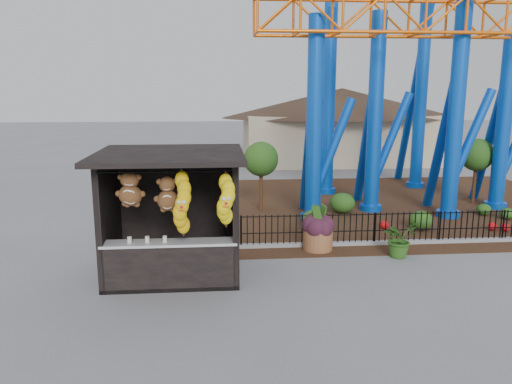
{
  "coord_description": "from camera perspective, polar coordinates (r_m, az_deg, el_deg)",
  "views": [
    {
      "loc": [
        -1.92,
        -10.96,
        4.62
      ],
      "look_at": [
        -0.89,
        1.5,
        2.0
      ],
      "focal_mm": 35.0,
      "sensor_mm": 36.0,
      "label": 1
    }
  ],
  "objects": [
    {
      "name": "pavilion",
      "position": [
        32.0,
        9.72,
        8.88
      ],
      "size": [
        15.0,
        15.0,
        4.8
      ],
      "color": "#BFAD8C",
      "rests_on": "ground"
    },
    {
      "name": "planter_foliage",
      "position": [
        14.45,
        7.13,
        -3.07
      ],
      "size": [
        0.7,
        0.7,
        0.64
      ],
      "primitive_type": "ellipsoid",
      "color": "#331422",
      "rests_on": "terracotta_planter"
    },
    {
      "name": "picket_fence",
      "position": [
        16.08,
        20.6,
        -3.8
      ],
      "size": [
        12.2,
        0.06,
        1.0
      ],
      "primitive_type": null,
      "color": "black",
      "rests_on": "ground"
    },
    {
      "name": "landscaping",
      "position": [
        18.05,
        13.48,
        -2.25
      ],
      "size": [
        7.83,
        3.63,
        0.76
      ],
      "color": "#254C16",
      "rests_on": "mulch_bed"
    },
    {
      "name": "mulch_bed",
      "position": [
        20.39,
        12.27,
        -1.52
      ],
      "size": [
        18.0,
        12.0,
        0.02
      ],
      "primitive_type": "cube",
      "color": "#331E11",
      "rests_on": "ground"
    },
    {
      "name": "curb",
      "position": [
        15.84,
        17.52,
        -5.47
      ],
      "size": [
        18.0,
        0.18,
        0.12
      ],
      "primitive_type": "cube",
      "color": "gray",
      "rests_on": "ground"
    },
    {
      "name": "roller_coaster",
      "position": [
        20.52,
        16.01,
        16.49
      ],
      "size": [
        11.0,
        6.37,
        10.82
      ],
      "color": "blue",
      "rests_on": "ground"
    },
    {
      "name": "potted_plant",
      "position": [
        14.44,
        16.08,
        -5.15
      ],
      "size": [
        1.18,
        1.12,
        1.03
      ],
      "primitive_type": "imported",
      "rotation": [
        0.0,
        0.0,
        0.43
      ],
      "color": "#274D16",
      "rests_on": "ground"
    },
    {
      "name": "terracotta_planter",
      "position": [
        14.63,
        7.07,
        -5.43
      ],
      "size": [
        0.98,
        0.98,
        0.61
      ],
      "primitive_type": "cylinder",
      "rotation": [
        0.0,
        0.0,
        -0.15
      ],
      "color": "brown",
      "rests_on": "ground"
    },
    {
      "name": "prize_booth",
      "position": [
        12.3,
        -9.62,
        -2.82
      ],
      "size": [
        3.5,
        3.4,
        3.12
      ],
      "color": "black",
      "rests_on": "ground"
    },
    {
      "name": "ground",
      "position": [
        12.05,
        4.88,
        -10.76
      ],
      "size": [
        120.0,
        120.0,
        0.0
      ],
      "primitive_type": "plane",
      "color": "slate",
      "rests_on": "ground"
    }
  ]
}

